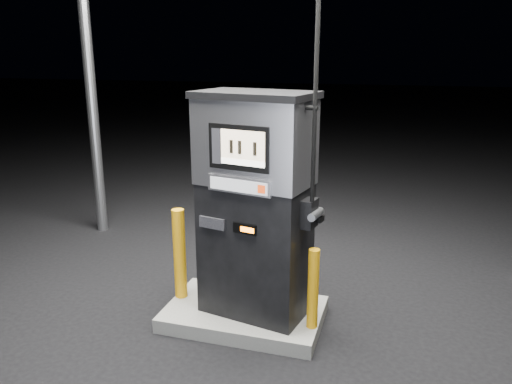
# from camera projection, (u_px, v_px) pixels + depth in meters

# --- Properties ---
(ground) EXTENTS (80.00, 80.00, 0.00)m
(ground) POSITION_uv_depth(u_px,v_px,m) (244.00, 320.00, 5.22)
(ground) COLOR black
(ground) RESTS_ON ground
(pump_island) EXTENTS (1.60, 1.00, 0.15)m
(pump_island) POSITION_uv_depth(u_px,v_px,m) (244.00, 314.00, 5.20)
(pump_island) COLOR #61605C
(pump_island) RESTS_ON ground
(fuel_dispenser) EXTENTS (1.27, 0.85, 4.59)m
(fuel_dispenser) POSITION_uv_depth(u_px,v_px,m) (256.00, 204.00, 4.83)
(fuel_dispenser) COLOR black
(fuel_dispenser) RESTS_ON pump_island
(bollard_left) EXTENTS (0.14, 0.14, 0.99)m
(bollard_left) POSITION_uv_depth(u_px,v_px,m) (180.00, 254.00, 5.29)
(bollard_left) COLOR #EB9F0D
(bollard_left) RESTS_ON pump_island
(bollard_right) EXTENTS (0.14, 0.14, 0.80)m
(bollard_right) POSITION_uv_depth(u_px,v_px,m) (313.00, 289.00, 4.72)
(bollard_right) COLOR #EB9F0D
(bollard_right) RESTS_ON pump_island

